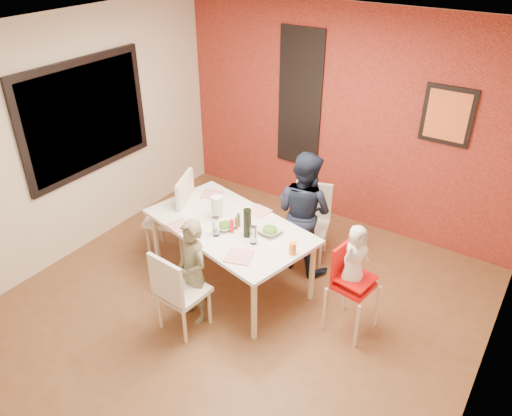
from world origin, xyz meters
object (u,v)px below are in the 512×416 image
Objects in this scene: paper_towel_roll at (217,208)px; child_far at (304,212)px; dining_table at (230,230)px; chair_near at (176,290)px; wine_bottle at (247,223)px; high_chair at (350,281)px; toddler at (355,256)px; chair_left at (176,212)px; child_near at (193,272)px; chair_far at (311,217)px.

child_far is at bearing 45.66° from paper_towel_roll.
chair_near is at bearing -88.07° from dining_table.
wine_bottle is at bearing 82.57° from child_far.
wine_bottle is (0.28, -0.07, 0.22)m from dining_table.
high_chair is 0.30m from toddler.
chair_near is at bearing 19.50° from chair_left.
paper_towel_roll is (-0.20, 0.66, 0.31)m from child_near.
child_far reaches higher than paper_towel_roll.
paper_towel_roll is (0.64, -0.06, 0.29)m from chair_left.
chair_left is at bearing 174.70° from paper_towel_roll.
chair_near reaches higher than dining_table.
paper_towel_roll reaches higher than chair_far.
dining_table is 3.12× the size of toddler.
chair_far is at bearing -75.54° from child_far.
dining_table is at bearing 165.59° from wine_bottle.
child_near is (0.84, -0.72, -0.03)m from chair_left.
child_far is 2.28× the size of toddler.
child_near reaches higher than high_chair.
high_chair is at bearing 46.46° from child_near.
chair_near is (0.03, -0.89, -0.17)m from dining_table.
child_far is 4.63× the size of wine_bottle.
toddler is 1.54m from paper_towel_roll.
paper_towel_roll is at bearing 125.25° from child_near.
child_near is 1.79× the size of toddler.
paper_towel_roll is (-0.17, 0.01, 0.20)m from dining_table.
chair_near is 0.81× the size of child_near.
chair_left is at bearing 98.04° from high_chair.
dining_table is 0.86m from child_far.
high_chair is 1.49× the size of toddler.
chair_far is at bearing 66.43° from toddler.
child_far is (1.31, 0.62, 0.12)m from chair_left.
child_near is (0.04, -0.65, -0.11)m from dining_table.
wine_bottle reaches higher than chair_far.
child_far reaches higher than high_chair.
chair_left reaches higher than chair_far.
child_near reaches higher than chair_far.
toddler is (1.34, 0.70, 0.30)m from child_near.
child_far reaches higher than dining_table.
chair_near is at bearing -77.79° from paper_towel_roll.
chair_left is 1.14m from wine_bottle.
child_far reaches higher than toddler.
toddler reaches higher than high_chair.
child_near is at bearing -122.57° from chair_far.
dining_table is 1.86× the size of chair_left.
toddler is (1.35, 0.94, 0.36)m from chair_near.
wine_bottle reaches higher than chair_near.
wine_bottle is 1.12× the size of paper_towel_roll.
dining_table is 1.06m from chair_far.
toddler is (0.90, -0.88, 0.35)m from chair_far.
dining_table is 7.12× the size of paper_towel_roll.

